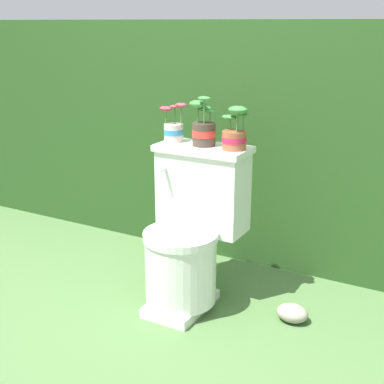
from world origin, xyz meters
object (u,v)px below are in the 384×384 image
potted_plant_middle (235,132)px  garden_stone (292,313)px  toilet (191,231)px  potted_plant_midleft (203,129)px  potted_plant_left (174,129)px

potted_plant_middle → garden_stone: (0.36, -0.08, -0.82)m
toilet → potted_plant_middle: (0.17, 0.12, 0.49)m
potted_plant_middle → toilet: bearing=-143.9°
potted_plant_middle → potted_plant_midleft: bearing=178.6°
toilet → potted_plant_midleft: size_ratio=3.18×
potted_plant_left → potted_plant_midleft: potted_plant_midleft is taller
potted_plant_left → potted_plant_midleft: 0.18m
toilet → garden_stone: bearing=5.0°
potted_plant_midleft → potted_plant_middle: 0.17m
potted_plant_left → garden_stone: potted_plant_left is taller
potted_plant_middle → garden_stone: 0.89m
potted_plant_left → toilet: bearing=-37.9°
toilet → potted_plant_midleft: bearing=90.5°
toilet → potted_plant_middle: potted_plant_middle is taller
potted_plant_left → potted_plant_middle: 0.34m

